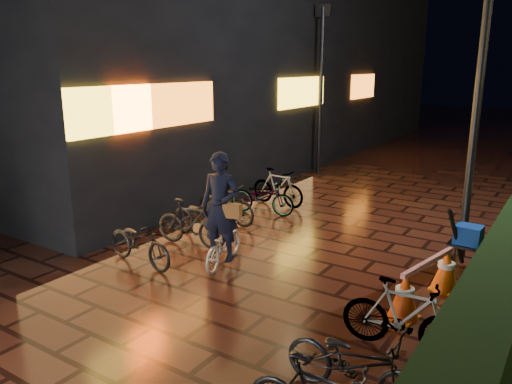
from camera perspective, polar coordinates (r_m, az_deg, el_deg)
The scene contains 9 objects.
ground at distance 7.11m, azimuth -5.22°, elevation -14.55°, with size 80.00×80.00×0.00m, color #381911.
storefront_block at distance 21.17m, azimuth -6.43°, elevation 17.20°, with size 12.09×22.00×9.00m.
lamp_post_hedge at distance 9.45m, azimuth 24.08°, elevation 10.28°, with size 0.51×0.21×5.38m.
lamp_post_sf at distance 16.20m, azimuth 7.42°, elevation 12.23°, with size 0.50×0.15×5.19m.
cyclist at distance 8.66m, azimuth -3.93°, elevation -3.71°, with size 0.82×1.48×2.02m.
traffic_barrier at distance 7.85m, azimuth 18.92°, elevation -9.65°, with size 0.71×1.69×0.69m.
cart_assembly at distance 9.29m, azimuth 22.98°, elevation -4.77°, with size 0.63×0.61×1.11m.
parked_bikes_storefront at distance 10.60m, azimuth -4.04°, elevation -2.07°, with size 1.88×5.27×0.92m.
parked_bikes_hedge at distance 5.63m, azimuth 12.24°, elevation -18.06°, with size 1.73×2.56×0.92m.
Camera 1 is at (3.92, -4.84, 3.44)m, focal length 35.00 mm.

